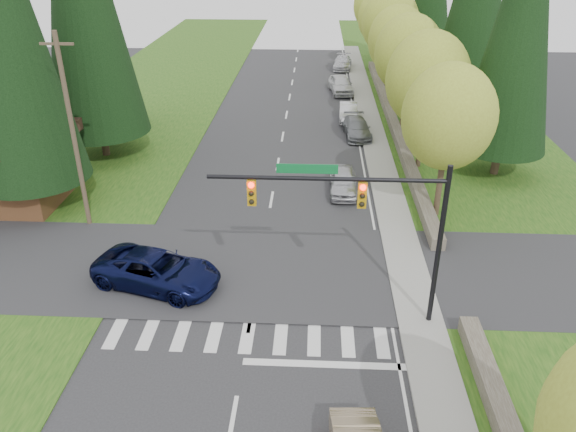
# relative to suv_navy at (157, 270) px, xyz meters

# --- Properties ---
(ground) EXTENTS (120.00, 120.00, 0.00)m
(ground) POSITION_rel_suv_navy_xyz_m (4.33, -6.51, -0.79)
(ground) COLOR #28282B
(ground) RESTS_ON ground
(grass_east) EXTENTS (14.00, 110.00, 0.06)m
(grass_east) POSITION_rel_suv_navy_xyz_m (17.33, 13.49, -0.76)
(grass_east) COLOR #194612
(grass_east) RESTS_ON ground
(grass_west) EXTENTS (14.00, 110.00, 0.06)m
(grass_west) POSITION_rel_suv_navy_xyz_m (-8.67, 13.49, -0.76)
(grass_west) COLOR #194612
(grass_west) RESTS_ON ground
(cross_street) EXTENTS (120.00, 8.00, 0.10)m
(cross_street) POSITION_rel_suv_navy_xyz_m (4.33, 1.49, -0.79)
(cross_street) COLOR #28282B
(cross_street) RESTS_ON ground
(sidewalk_east) EXTENTS (1.80, 80.00, 0.13)m
(sidewalk_east) POSITION_rel_suv_navy_xyz_m (11.23, 15.49, -0.72)
(sidewalk_east) COLOR gray
(sidewalk_east) RESTS_ON ground
(curb_east) EXTENTS (0.20, 80.00, 0.13)m
(curb_east) POSITION_rel_suv_navy_xyz_m (10.38, 15.49, -0.72)
(curb_east) COLOR gray
(curb_east) RESTS_ON ground
(stone_wall_north) EXTENTS (0.70, 40.00, 0.70)m
(stone_wall_north) POSITION_rel_suv_navy_xyz_m (12.93, 23.49, -0.44)
(stone_wall_north) COLOR #4C4438
(stone_wall_north) RESTS_ON ground
(traffic_signal) EXTENTS (8.70, 0.37, 6.80)m
(traffic_signal) POSITION_rel_suv_navy_xyz_m (8.70, -2.01, 4.20)
(traffic_signal) COLOR black
(traffic_signal) RESTS_ON ground
(brown_building) EXTENTS (8.40, 8.40, 5.40)m
(brown_building) POSITION_rel_suv_navy_xyz_m (-10.67, 8.49, 2.35)
(brown_building) COLOR #4C2D19
(brown_building) RESTS_ON ground
(utility_pole) EXTENTS (1.60, 0.24, 10.00)m
(utility_pole) POSITION_rel_suv_navy_xyz_m (-5.17, 5.49, 4.36)
(utility_pole) COLOR #473828
(utility_pole) RESTS_ON ground
(decid_tree_0) EXTENTS (4.80, 4.80, 8.37)m
(decid_tree_0) POSITION_rel_suv_navy_xyz_m (13.53, 7.49, 4.81)
(decid_tree_0) COLOR #38281C
(decid_tree_0) RESTS_ON ground
(decid_tree_1) EXTENTS (5.20, 5.20, 8.80)m
(decid_tree_1) POSITION_rel_suv_navy_xyz_m (13.63, 14.49, 5.01)
(decid_tree_1) COLOR #38281C
(decid_tree_1) RESTS_ON ground
(decid_tree_2) EXTENTS (5.00, 5.00, 8.82)m
(decid_tree_2) POSITION_rel_suv_navy_xyz_m (13.43, 21.49, 5.14)
(decid_tree_2) COLOR #38281C
(decid_tree_2) RESTS_ON ground
(decid_tree_3) EXTENTS (5.00, 5.00, 8.55)m
(decid_tree_3) POSITION_rel_suv_navy_xyz_m (13.53, 28.49, 4.88)
(decid_tree_3) COLOR #38281C
(decid_tree_3) RESTS_ON ground
(decid_tree_4) EXTENTS (5.40, 5.40, 9.18)m
(decid_tree_4) POSITION_rel_suv_navy_xyz_m (13.63, 35.49, 5.28)
(decid_tree_4) COLOR #38281C
(decid_tree_4) RESTS_ON ground
(decid_tree_5) EXTENTS (4.80, 4.80, 8.30)m
(decid_tree_5) POSITION_rel_suv_navy_xyz_m (13.43, 42.49, 4.75)
(decid_tree_5) COLOR #38281C
(decid_tree_5) RESTS_ON ground
(decid_tree_6) EXTENTS (5.20, 5.20, 8.86)m
(decid_tree_6) POSITION_rel_suv_navy_xyz_m (13.53, 49.49, 5.08)
(decid_tree_6) COLOR #38281C
(decid_tree_6) RESTS_ON ground
(conifer_e_a) EXTENTS (5.44, 5.44, 17.80)m
(conifer_e_a) POSITION_rel_suv_navy_xyz_m (18.33, 13.49, 9.01)
(conifer_e_a) COLOR #38281C
(conifer_e_a) RESTS_ON ground
(suv_navy) EXTENTS (6.16, 4.12, 1.57)m
(suv_navy) POSITION_rel_suv_navy_xyz_m (0.00, 0.00, 0.00)
(suv_navy) COLOR black
(suv_navy) RESTS_ON ground
(parked_car_a) EXTENTS (1.66, 4.07, 1.38)m
(parked_car_a) POSITION_rel_suv_navy_xyz_m (8.53, 10.25, -0.09)
(parked_car_a) COLOR #B9B9BE
(parked_car_a) RESTS_ON ground
(parked_car_b) EXTENTS (2.19, 4.68, 1.32)m
(parked_car_b) POSITION_rel_suv_navy_xyz_m (9.93, 20.29, -0.12)
(parked_car_b) COLOR slate
(parked_car_b) RESTS_ON ground
(parked_car_c) EXTENTS (1.56, 4.15, 1.35)m
(parked_car_c) POSITION_rel_suv_navy_xyz_m (9.45, 24.32, -0.11)
(parked_car_c) COLOR silver
(parked_car_c) RESTS_ON ground
(parked_car_d) EXTENTS (2.54, 5.03, 1.64)m
(parked_car_d) POSITION_rel_suv_navy_xyz_m (9.11, 32.70, 0.04)
(parked_car_d) COLOR silver
(parked_car_d) RESTS_ON ground
(parked_car_e) EXTENTS (2.30, 4.83, 1.36)m
(parked_car_e) POSITION_rel_suv_navy_xyz_m (9.66, 42.84, -0.11)
(parked_car_e) COLOR silver
(parked_car_e) RESTS_ON ground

